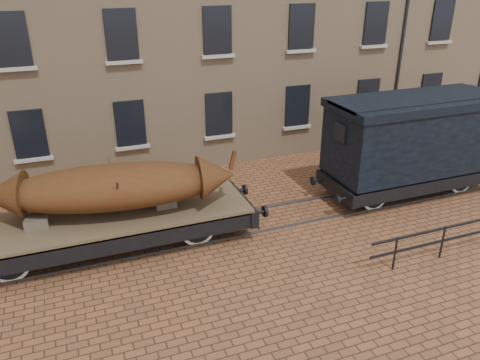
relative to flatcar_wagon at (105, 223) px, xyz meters
name	(u,v)px	position (x,y,z in m)	size (l,w,h in m)	color
ground	(240,224)	(4.10, 0.00, -0.87)	(90.00, 90.00, 0.00)	brown
rail_track	(240,223)	(4.10, 0.00, -0.84)	(30.00, 1.52, 0.06)	#59595E
flatcar_wagon	(105,223)	(0.00, 0.00, 0.00)	(9.29, 2.52, 1.40)	#4C412C
iron_boat	(115,186)	(0.39, 0.00, 1.07)	(6.90, 2.72, 1.65)	#4B200B
goods_van	(414,135)	(10.55, 0.00, 1.35)	(6.87, 2.50, 3.55)	black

